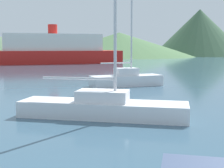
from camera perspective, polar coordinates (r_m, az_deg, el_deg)
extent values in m
cube|color=silver|center=(12.38, -1.70, -4.67)|extent=(6.83, 3.10, 0.64)
cube|color=silver|center=(12.28, -1.71, -2.20)|extent=(2.20, 1.54, 0.45)
cylinder|color=#BCBCC1|center=(12.46, -6.19, 1.03)|extent=(2.93, 0.80, 0.10)
cube|color=silver|center=(22.35, 2.63, 0.62)|extent=(5.40, 3.19, 0.76)
cube|color=silver|center=(22.29, 2.63, 2.26)|extent=(1.83, 1.56, 0.53)
cylinder|color=#BCBCC1|center=(22.42, 3.60, 10.24)|extent=(0.12, 0.12, 6.75)
cylinder|color=#BCBCC1|center=(21.95, 0.79, 3.86)|extent=(2.23, 0.85, 0.10)
cube|color=red|center=(53.90, -10.70, 4.86)|extent=(23.67, 11.84, 2.16)
cube|color=silver|center=(53.88, -10.76, 7.48)|extent=(16.80, 9.18, 2.77)
cylinder|color=red|center=(53.96, -10.81, 9.80)|extent=(1.55, 1.55, 1.60)
cone|color=#476B42|center=(93.03, 1.31, 7.24)|extent=(44.50, 44.50, 7.06)
cone|color=#38563D|center=(103.88, 15.68, 9.04)|extent=(29.58, 29.58, 14.63)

